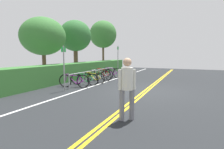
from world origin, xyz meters
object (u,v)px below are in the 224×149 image
(bicycle_5, at_px, (112,73))
(sign_post_far, at_px, (118,58))
(tree_extra, at_px, (103,34))
(tree_far_right, at_px, (75,36))
(bike_rack, at_px, (96,73))
(bicycle_1, at_px, (85,79))
(bicycle_3, at_px, (99,75))
(tree_mid, at_px, (43,36))
(bicycle_2, at_px, (94,78))
(bicycle_4, at_px, (103,74))
(bicycle_0, at_px, (74,81))
(pedestrian, at_px, (127,85))
(sign_post_near, at_px, (64,64))

(bicycle_5, xyz_separation_m, sign_post_far, (1.37, 0.03, 1.11))
(tree_extra, bearing_deg, tree_far_right, 176.08)
(bike_rack, xyz_separation_m, sign_post_far, (3.76, -0.08, 0.90))
(bicycle_1, distance_m, bicycle_3, 1.82)
(sign_post_far, relative_size, tree_mid, 0.58)
(bicycle_2, xyz_separation_m, bicycle_4, (1.78, 0.21, 0.05))
(bike_rack, height_order, bicycle_4, bike_rack)
(bicycle_0, relative_size, sign_post_far, 0.70)
(bicycle_1, bearing_deg, bike_rack, 1.17)
(bicycle_3, distance_m, sign_post_far, 3.53)
(bike_rack, height_order, tree_extra, tree_extra)
(tree_mid, height_order, tree_extra, tree_extra)
(bicycle_2, relative_size, sign_post_far, 0.69)
(bike_rack, height_order, bicycle_5, bike_rack)
(bicycle_5, distance_m, sign_post_far, 1.76)
(bike_rack, xyz_separation_m, bicycle_3, (0.41, -0.04, -0.21))
(bicycle_1, xyz_separation_m, bicycle_4, (2.74, 0.12, 0.03))
(sign_post_far, bearing_deg, pedestrian, -156.85)
(bicycle_5, bearing_deg, bicycle_2, -179.71)
(pedestrian, bearing_deg, bicycle_5, 26.35)
(bicycle_4, height_order, bicycle_5, bicycle_4)
(sign_post_near, height_order, tree_extra, tree_extra)
(tree_mid, bearing_deg, bicycle_3, -68.37)
(bicycle_1, height_order, tree_mid, tree_mid)
(bicycle_5, bearing_deg, tree_far_right, 89.03)
(tree_mid, height_order, tree_far_right, tree_far_right)
(bicycle_3, distance_m, tree_far_right, 4.86)
(bicycle_3, bearing_deg, bike_rack, 174.86)
(bicycle_2, bearing_deg, pedestrian, -143.03)
(bicycle_5, height_order, tree_mid, tree_mid)
(bicycle_1, relative_size, bicycle_5, 1.00)
(tree_mid, bearing_deg, pedestrian, -122.53)
(bike_rack, bearing_deg, sign_post_far, -1.17)
(sign_post_near, bearing_deg, sign_post_far, -0.02)
(pedestrian, relative_size, tree_far_right, 0.37)
(bicycle_5, distance_m, tree_far_right, 4.46)
(bicycle_3, relative_size, bicycle_5, 1.04)
(bicycle_0, distance_m, bicycle_2, 1.87)
(bicycle_2, height_order, bicycle_5, bicycle_5)
(bicycle_3, bearing_deg, bicycle_5, -1.91)
(bicycle_3, distance_m, bicycle_5, 1.98)
(bicycle_2, height_order, tree_mid, tree_mid)
(tree_mid, xyz_separation_m, tree_extra, (8.02, -0.51, 0.88))
(bicycle_4, bearing_deg, bicycle_3, -172.24)
(bicycle_4, height_order, tree_far_right, tree_far_right)
(bicycle_0, height_order, tree_far_right, tree_far_right)
(sign_post_far, bearing_deg, bike_rack, 178.83)
(bike_rack, bearing_deg, bicycle_3, -5.14)
(sign_post_far, bearing_deg, tree_mid, 143.23)
(bicycle_1, xyz_separation_m, bicycle_3, (1.82, -0.01, 0.02))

